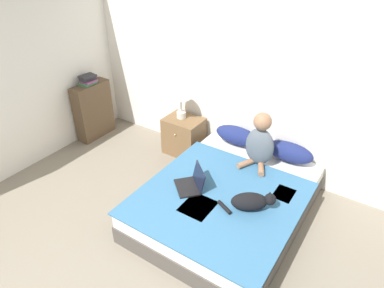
{
  "coord_description": "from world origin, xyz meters",
  "views": [
    {
      "loc": [
        1.63,
        -0.69,
        2.82
      ],
      "look_at": [
        -0.21,
        2.08,
        0.75
      ],
      "focal_mm": 32.0,
      "sensor_mm": 36.0,
      "label": 1
    }
  ],
  "objects_px": {
    "person_sitting": "(260,143)",
    "laptop_open": "(191,183)",
    "cat_tabby": "(251,201)",
    "nightstand": "(184,136)",
    "table_lamp": "(181,94)",
    "book_stack_top": "(88,80)",
    "pillow_near": "(237,135)",
    "bookshelf": "(93,110)",
    "bed": "(227,202)",
    "pillow_far": "(289,152)"
  },
  "relations": [
    {
      "from": "person_sitting",
      "to": "laptop_open",
      "type": "relative_size",
      "value": 1.58
    },
    {
      "from": "cat_tabby",
      "to": "nightstand",
      "type": "xyz_separation_m",
      "value": [
        -1.53,
        1.0,
        -0.22
      ]
    },
    {
      "from": "person_sitting",
      "to": "table_lamp",
      "type": "relative_size",
      "value": 1.4
    },
    {
      "from": "nightstand",
      "to": "table_lamp",
      "type": "xyz_separation_m",
      "value": [
        -0.05,
        0.02,
        0.64
      ]
    },
    {
      "from": "cat_tabby",
      "to": "book_stack_top",
      "type": "distance_m",
      "value": 3.1
    },
    {
      "from": "person_sitting",
      "to": "laptop_open",
      "type": "xyz_separation_m",
      "value": [
        -0.42,
        -0.83,
        -0.25
      ]
    },
    {
      "from": "pillow_near",
      "to": "nightstand",
      "type": "bearing_deg",
      "value": -176.05
    },
    {
      "from": "nightstand",
      "to": "cat_tabby",
      "type": "bearing_deg",
      "value": -33.23
    },
    {
      "from": "pillow_near",
      "to": "laptop_open",
      "type": "bearing_deg",
      "value": -89.45
    },
    {
      "from": "person_sitting",
      "to": "bookshelf",
      "type": "relative_size",
      "value": 0.78
    },
    {
      "from": "book_stack_top",
      "to": "nightstand",
      "type": "bearing_deg",
      "value": 14.0
    },
    {
      "from": "cat_tabby",
      "to": "laptop_open",
      "type": "bearing_deg",
      "value": 149.87
    },
    {
      "from": "bed",
      "to": "pillow_far",
      "type": "relative_size",
      "value": 3.46
    },
    {
      "from": "pillow_near",
      "to": "pillow_far",
      "type": "bearing_deg",
      "value": 0.0
    },
    {
      "from": "pillow_far",
      "to": "cat_tabby",
      "type": "relative_size",
      "value": 1.11
    },
    {
      "from": "nightstand",
      "to": "book_stack_top",
      "type": "bearing_deg",
      "value": -166.0
    },
    {
      "from": "pillow_far",
      "to": "nightstand",
      "type": "height_order",
      "value": "pillow_far"
    },
    {
      "from": "bed",
      "to": "table_lamp",
      "type": "xyz_separation_m",
      "value": [
        -1.23,
        0.86,
        0.72
      ]
    },
    {
      "from": "bed",
      "to": "pillow_near",
      "type": "bearing_deg",
      "value": 111.95
    },
    {
      "from": "laptop_open",
      "to": "bed",
      "type": "bearing_deg",
      "value": 74.11
    },
    {
      "from": "laptop_open",
      "to": "table_lamp",
      "type": "xyz_separation_m",
      "value": [
        -0.88,
        1.08,
        0.46
      ]
    },
    {
      "from": "book_stack_top",
      "to": "pillow_far",
      "type": "bearing_deg",
      "value": 8.01
    },
    {
      "from": "person_sitting",
      "to": "cat_tabby",
      "type": "xyz_separation_m",
      "value": [
        0.28,
        -0.78,
        -0.2
      ]
    },
    {
      "from": "laptop_open",
      "to": "table_lamp",
      "type": "bearing_deg",
      "value": 171.27
    },
    {
      "from": "person_sitting",
      "to": "nightstand",
      "type": "xyz_separation_m",
      "value": [
        -1.26,
        0.23,
        -0.43
      ]
    },
    {
      "from": "person_sitting",
      "to": "table_lamp",
      "type": "distance_m",
      "value": 1.35
    },
    {
      "from": "laptop_open",
      "to": "cat_tabby",
      "type": "bearing_deg",
      "value": 45.94
    },
    {
      "from": "pillow_far",
      "to": "person_sitting",
      "type": "xyz_separation_m",
      "value": [
        -0.28,
        -0.28,
        0.18
      ]
    },
    {
      "from": "table_lamp",
      "to": "person_sitting",
      "type": "bearing_deg",
      "value": -10.63
    },
    {
      "from": "bed",
      "to": "pillow_far",
      "type": "height_order",
      "value": "pillow_far"
    },
    {
      "from": "bookshelf",
      "to": "table_lamp",
      "type": "bearing_deg",
      "value": 15.26
    },
    {
      "from": "nightstand",
      "to": "laptop_open",
      "type": "bearing_deg",
      "value": -51.77
    },
    {
      "from": "pillow_far",
      "to": "book_stack_top",
      "type": "xyz_separation_m",
      "value": [
        -3.01,
        -0.42,
        0.42
      ]
    },
    {
      "from": "cat_tabby",
      "to": "nightstand",
      "type": "distance_m",
      "value": 1.85
    },
    {
      "from": "pillow_near",
      "to": "bookshelf",
      "type": "xyz_separation_m",
      "value": [
        -2.29,
        -0.42,
        -0.08
      ]
    },
    {
      "from": "bed",
      "to": "nightstand",
      "type": "relative_size",
      "value": 3.77
    },
    {
      "from": "person_sitting",
      "to": "cat_tabby",
      "type": "relative_size",
      "value": 1.26
    },
    {
      "from": "person_sitting",
      "to": "book_stack_top",
      "type": "distance_m",
      "value": 2.74
    },
    {
      "from": "pillow_far",
      "to": "cat_tabby",
      "type": "height_order",
      "value": "pillow_far"
    },
    {
      "from": "bed",
      "to": "table_lamp",
      "type": "distance_m",
      "value": 1.66
    },
    {
      "from": "nightstand",
      "to": "person_sitting",
      "type": "bearing_deg",
      "value": -10.16
    },
    {
      "from": "bed",
      "to": "laptop_open",
      "type": "xyz_separation_m",
      "value": [
        -0.35,
        -0.22,
        0.26
      ]
    },
    {
      "from": "cat_tabby",
      "to": "table_lamp",
      "type": "distance_m",
      "value": 1.93
    },
    {
      "from": "pillow_near",
      "to": "laptop_open",
      "type": "relative_size",
      "value": 1.39
    },
    {
      "from": "table_lamp",
      "to": "book_stack_top",
      "type": "height_order",
      "value": "table_lamp"
    },
    {
      "from": "pillow_far",
      "to": "laptop_open",
      "type": "bearing_deg",
      "value": -122.48
    },
    {
      "from": "person_sitting",
      "to": "bed",
      "type": "bearing_deg",
      "value": -97.1
    },
    {
      "from": "pillow_near",
      "to": "person_sitting",
      "type": "height_order",
      "value": "person_sitting"
    },
    {
      "from": "pillow_far",
      "to": "nightstand",
      "type": "xyz_separation_m",
      "value": [
        -1.54,
        -0.06,
        -0.24
      ]
    },
    {
      "from": "person_sitting",
      "to": "nightstand",
      "type": "relative_size",
      "value": 1.24
    }
  ]
}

